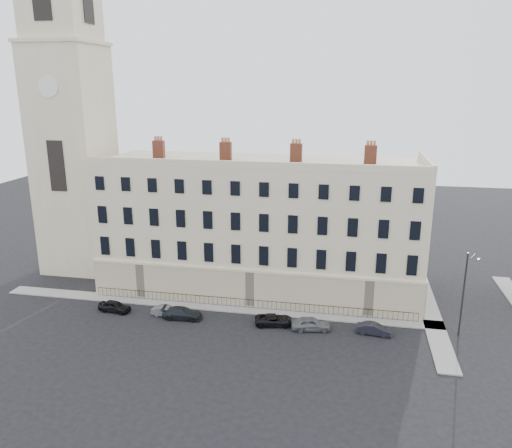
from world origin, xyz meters
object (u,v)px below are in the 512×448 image
(car_f, at_px, (374,329))
(streetlamp, at_px, (464,291))
(car_c, at_px, (182,313))
(car_a, at_px, (115,306))
(car_b, at_px, (167,311))
(car_d, at_px, (275,320))
(car_e, at_px, (311,324))

(car_f, relative_size, streetlamp, 0.40)
(car_c, relative_size, car_f, 1.24)
(car_a, xyz_separation_m, car_f, (26.85, 0.12, -0.05))
(car_b, xyz_separation_m, streetlamp, (29.03, 1.33, 4.10))
(streetlamp, bearing_deg, car_a, -153.18)
(car_b, relative_size, car_d, 0.82)
(car_e, bearing_deg, car_b, 79.91)
(car_a, height_order, car_e, car_e)
(car_a, distance_m, car_f, 26.86)
(car_e, distance_m, car_f, 6.06)
(car_d, xyz_separation_m, car_e, (3.67, -0.33, 0.11))
(car_d, bearing_deg, streetlamp, -96.10)
(car_c, distance_m, car_f, 19.26)
(car_b, bearing_deg, car_d, -84.13)
(car_b, bearing_deg, streetlamp, -82.20)
(car_f, xyz_separation_m, streetlamp, (8.03, 1.26, 4.08))
(car_c, height_order, car_e, car_e)
(car_c, bearing_deg, car_a, 84.81)
(car_f, distance_m, streetlamp, 9.09)
(car_e, bearing_deg, car_a, 80.26)
(car_a, bearing_deg, car_b, -83.21)
(car_c, xyz_separation_m, car_d, (9.53, 0.39, -0.05))
(car_d, distance_m, streetlamp, 18.25)
(car_d, bearing_deg, car_f, -100.36)
(car_b, xyz_separation_m, car_c, (1.75, -0.25, 0.07))
(streetlamp, bearing_deg, car_d, -151.60)
(car_b, bearing_deg, car_e, -85.58)
(car_a, relative_size, car_d, 0.89)
(car_b, relative_size, car_f, 0.97)
(car_a, distance_m, car_d, 17.14)
(car_a, relative_size, car_c, 0.84)
(car_d, bearing_deg, car_c, 82.39)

